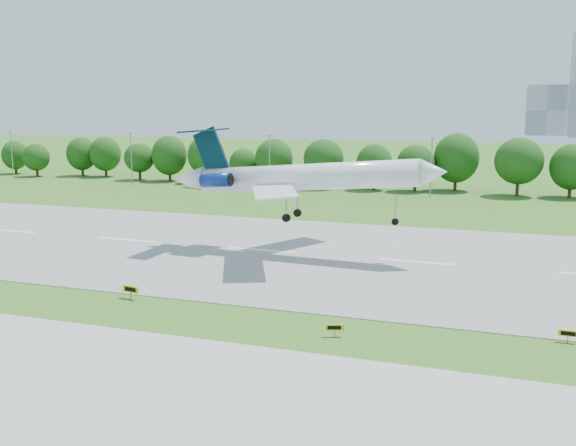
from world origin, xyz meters
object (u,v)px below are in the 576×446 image
(taxi_sign_left, at_px, (131,289))
(service_vehicle_b, at_px, (204,186))
(airliner, at_px, (293,177))
(service_vehicle_a, at_px, (189,186))

(taxi_sign_left, bearing_deg, service_vehicle_b, 121.07)
(airliner, relative_size, service_vehicle_b, 9.00)
(taxi_sign_left, height_order, service_vehicle_b, service_vehicle_b)
(airliner, xyz_separation_m, service_vehicle_b, (-38.76, 53.76, -9.08))
(taxi_sign_left, xyz_separation_m, service_vehicle_b, (-30.11, 77.44, -0.27))
(airliner, relative_size, taxi_sign_left, 19.56)
(airliner, height_order, service_vehicle_b, airliner)
(airliner, distance_m, service_vehicle_a, 70.53)
(service_vehicle_a, height_order, service_vehicle_b, service_vehicle_b)
(airliner, xyz_separation_m, taxi_sign_left, (-8.65, -23.68, -8.81))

